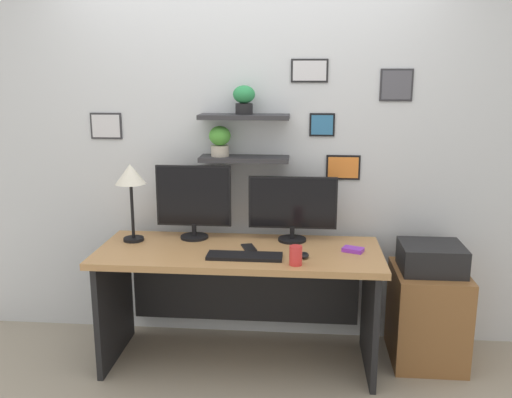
% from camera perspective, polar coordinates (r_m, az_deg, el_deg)
% --- Properties ---
extents(ground_plane, '(8.00, 8.00, 0.00)m').
position_cam_1_polar(ground_plane, '(3.65, -1.70, -16.55)').
color(ground_plane, gray).
extents(back_wall_assembly, '(4.40, 0.24, 2.70)m').
position_cam_1_polar(back_wall_assembly, '(3.64, -1.02, 5.96)').
color(back_wall_assembly, silver).
rests_on(back_wall_assembly, ground).
extents(desk, '(1.73, 0.68, 0.75)m').
position_cam_1_polar(desk, '(3.47, -1.65, -8.24)').
color(desk, tan).
rests_on(desk, ground).
extents(monitor_left, '(0.48, 0.18, 0.48)m').
position_cam_1_polar(monitor_left, '(3.53, -6.54, -0.10)').
color(monitor_left, black).
rests_on(monitor_left, desk).
extents(monitor_right, '(0.56, 0.18, 0.42)m').
position_cam_1_polar(monitor_right, '(3.47, 3.85, -0.77)').
color(monitor_right, black).
rests_on(monitor_right, desk).
extents(keyboard, '(0.44, 0.14, 0.02)m').
position_cam_1_polar(keyboard, '(3.19, -1.20, -5.99)').
color(keyboard, black).
rests_on(keyboard, desk).
extents(computer_mouse, '(0.06, 0.09, 0.03)m').
position_cam_1_polar(computer_mouse, '(3.21, 5.04, -5.87)').
color(computer_mouse, black).
rests_on(computer_mouse, desk).
extents(desk_lamp, '(0.19, 0.19, 0.50)m').
position_cam_1_polar(desk_lamp, '(3.51, -12.97, 2.01)').
color(desk_lamp, black).
rests_on(desk_lamp, desk).
extents(cell_phone, '(0.11, 0.16, 0.01)m').
position_cam_1_polar(cell_phone, '(3.36, -0.76, -5.10)').
color(cell_phone, black).
rests_on(cell_phone, desk).
extents(scissors_tray, '(0.14, 0.12, 0.02)m').
position_cam_1_polar(scissors_tray, '(3.35, 10.11, -5.23)').
color(scissors_tray, purple).
rests_on(scissors_tray, desk).
extents(water_cup, '(0.07, 0.07, 0.11)m').
position_cam_1_polar(water_cup, '(3.07, 4.18, -5.91)').
color(water_cup, red).
rests_on(water_cup, desk).
extents(drawer_cabinet, '(0.44, 0.50, 0.60)m').
position_cam_1_polar(drawer_cabinet, '(3.70, 17.44, -11.51)').
color(drawer_cabinet, brown).
rests_on(drawer_cabinet, ground).
extents(printer, '(0.38, 0.34, 0.17)m').
position_cam_1_polar(printer, '(3.56, 17.86, -5.85)').
color(printer, black).
rests_on(printer, drawer_cabinet).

